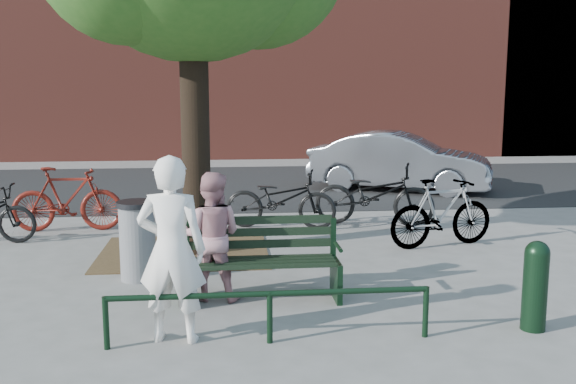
{
  "coord_description": "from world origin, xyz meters",
  "views": [
    {
      "loc": [
        -0.39,
        -6.91,
        2.39
      ],
      "look_at": [
        0.39,
        1.0,
        1.07
      ],
      "focal_mm": 40.0,
      "sensor_mm": 36.0,
      "label": 1
    }
  ],
  "objects": [
    {
      "name": "ground",
      "position": [
        0.0,
        0.0,
        0.0
      ],
      "size": [
        90.0,
        90.0,
        0.0
      ],
      "primitive_type": "plane",
      "color": "gray",
      "rests_on": "ground"
    },
    {
      "name": "dirt_pit",
      "position": [
        -1.0,
        2.2,
        0.01
      ],
      "size": [
        2.4,
        2.0,
        0.02
      ],
      "primitive_type": "cube",
      "color": "brown",
      "rests_on": "ground"
    },
    {
      "name": "road",
      "position": [
        0.0,
        8.5,
        0.01
      ],
      "size": [
        40.0,
        7.0,
        0.01
      ],
      "primitive_type": "cube",
      "color": "black",
      "rests_on": "ground"
    },
    {
      "name": "park_bench",
      "position": [
        -0.0,
        0.08,
        0.48
      ],
      "size": [
        1.74,
        0.54,
        0.97
      ],
      "color": "black",
      "rests_on": "ground"
    },
    {
      "name": "guard_railing",
      "position": [
        0.0,
        -1.2,
        0.4
      ],
      "size": [
        3.06,
        0.06,
        0.51
      ],
      "color": "black",
      "rests_on": "ground"
    },
    {
      "name": "person_left",
      "position": [
        -0.9,
        -1.05,
        0.89
      ],
      "size": [
        0.71,
        0.52,
        1.77
      ],
      "primitive_type": "imported",
      "rotation": [
        0.0,
        0.0,
        2.98
      ],
      "color": "white",
      "rests_on": "ground"
    },
    {
      "name": "person_right",
      "position": [
        -0.56,
        0.15,
        0.73
      ],
      "size": [
        0.81,
        0.69,
        1.45
      ],
      "primitive_type": "imported",
      "rotation": [
        0.0,
        0.0,
        2.92
      ],
      "color": "#B97F85",
      "rests_on": "ground"
    },
    {
      "name": "bollard",
      "position": [
        2.62,
        -1.12,
        0.48
      ],
      "size": [
        0.24,
        0.24,
        0.9
      ],
      "color": "black",
      "rests_on": "ground"
    },
    {
      "name": "litter_bin",
      "position": [
        -1.49,
        0.97,
        0.5
      ],
      "size": [
        0.48,
        0.48,
        0.99
      ],
      "color": "gray",
      "rests_on": "ground"
    },
    {
      "name": "bicycle_b",
      "position": [
        -3.0,
        3.82,
        0.54
      ],
      "size": [
        1.8,
        0.54,
        1.08
      ],
      "primitive_type": "imported",
      "rotation": [
        0.0,
        0.0,
        1.59
      ],
      "color": "#60150D",
      "rests_on": "ground"
    },
    {
      "name": "bicycle_c",
      "position": [
        0.53,
        3.69,
        0.49
      ],
      "size": [
        1.98,
        1.08,
        0.99
      ],
      "primitive_type": "imported",
      "rotation": [
        0.0,
        0.0,
        1.33
      ],
      "color": "black",
      "rests_on": "ground"
    },
    {
      "name": "bicycle_d",
      "position": [
        2.82,
        2.2,
        0.52
      ],
      "size": [
        1.79,
        0.89,
        1.04
      ],
      "primitive_type": "imported",
      "rotation": [
        0.0,
        0.0,
        1.82
      ],
      "color": "gray",
      "rests_on": "ground"
    },
    {
      "name": "bicycle_e",
      "position": [
        2.16,
        3.77,
        0.54
      ],
      "size": [
        2.17,
        1.33,
        1.08
      ],
      "primitive_type": "imported",
      "rotation": [
        0.0,
        0.0,
        1.25
      ],
      "color": "black",
      "rests_on": "ground"
    },
    {
      "name": "parked_car",
      "position": [
        3.59,
        7.35,
        0.67
      ],
      "size": [
        4.31,
        2.97,
        1.35
      ],
      "primitive_type": "imported",
      "rotation": [
        0.0,
        0.0,
        1.15
      ],
      "color": "gray",
      "rests_on": "ground"
    }
  ]
}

